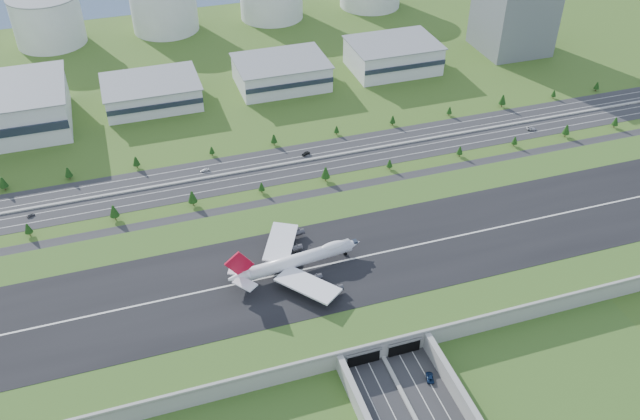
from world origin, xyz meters
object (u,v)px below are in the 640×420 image
object	(u,v)px
car_7	(205,170)
car_4	(31,215)
office_tower	(515,12)
car_5	(306,154)
car_2	(430,377)
boeing_747	(296,260)
fuel_tank_a	(48,20)
car_6	(531,129)

from	to	relation	value
car_7	car_4	bearing A→B (deg)	-78.52
office_tower	car_7	bearing A→B (deg)	-159.02
car_4	car_7	size ratio (longest dim) A/B	0.83
car_7	car_5	bearing A→B (deg)	91.90
car_2	car_7	bearing A→B (deg)	-54.54
car_2	car_4	world-z (taller)	car_2
car_4	car_5	distance (m)	147.62
boeing_747	fuel_tank_a	bearing A→B (deg)	101.51
boeing_747	office_tower	bearing A→B (deg)	34.98
office_tower	car_4	world-z (taller)	office_tower
office_tower	car_4	distance (m)	350.15
car_2	car_6	xyz separation A→B (m)	(138.31, 150.87, -0.02)
boeing_747	car_5	size ratio (longest dim) A/B	12.55
office_tower	car_5	world-z (taller)	office_tower
office_tower	car_4	bearing A→B (deg)	-162.26
boeing_747	car_4	world-z (taller)	boeing_747
boeing_747	car_2	bearing A→B (deg)	-69.98
fuel_tank_a	office_tower	bearing A→B (deg)	-19.77
car_6	car_4	bearing A→B (deg)	110.16
car_7	office_tower	bearing A→B (deg)	114.03
office_tower	car_2	size ratio (longest dim) A/B	9.61
fuel_tank_a	car_2	bearing A→B (deg)	-70.51
fuel_tank_a	car_6	size ratio (longest dim) A/B	8.98
car_4	car_6	xyz separation A→B (m)	(283.62, -2.83, 0.11)
car_5	car_4	bearing A→B (deg)	-109.08
office_tower	car_6	bearing A→B (deg)	-114.12
car_6	car_2	bearing A→B (deg)	158.21
fuel_tank_a	car_4	xyz separation A→B (m)	(-12.52, -221.39, -16.72)
car_6	car_7	world-z (taller)	car_6
car_5	car_7	world-z (taller)	car_5
car_6	car_7	bearing A→B (deg)	105.97
car_5	car_6	bearing A→B (deg)	59.93
boeing_747	car_6	distance (m)	191.42
car_2	car_6	bearing A→B (deg)	-115.44
car_5	boeing_747	bearing A→B (deg)	-42.97
fuel_tank_a	car_7	bearing A→B (deg)	-69.63
fuel_tank_a	car_7	size ratio (longest dim) A/B	10.64
car_7	car_2	bearing A→B (deg)	21.44
fuel_tank_a	car_5	world-z (taller)	fuel_tank_a
fuel_tank_a	car_2	size ratio (longest dim) A/B	8.73
fuel_tank_a	car_2	distance (m)	398.23
boeing_747	car_7	size ratio (longest dim) A/B	13.24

